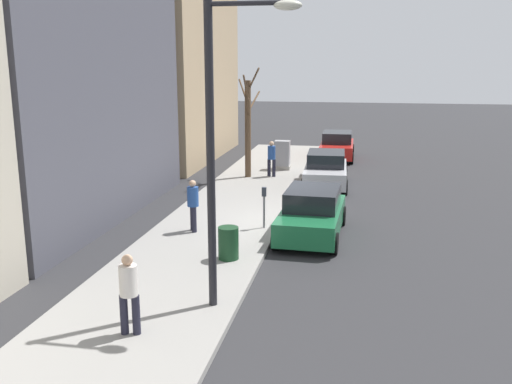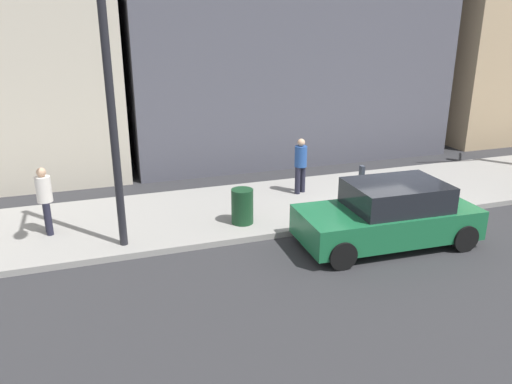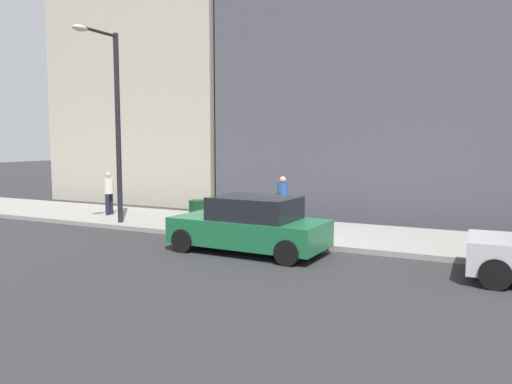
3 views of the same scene
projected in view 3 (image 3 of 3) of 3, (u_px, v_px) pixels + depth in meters
The scene contains 9 objects.
ground_plane at pixel (291, 247), 14.15m from camera, with size 120.00×120.00×0.00m, color #2B2B2D.
sidewalk at pixel (315, 233), 15.92m from camera, with size 4.00×36.00×0.15m, color gray.
parked_car_green at pixel (250, 225), 13.40m from camera, with size 2.06×4.26×1.52m.
parking_meter at pixel (279, 210), 14.71m from camera, with size 0.14×0.10×1.35m.
streetlamp at pixel (112, 111), 16.95m from camera, with size 1.97×0.32×6.50m.
trash_bin at pixel (198, 214), 16.53m from camera, with size 0.56×0.56×0.90m, color #14381E.
pedestrian_midblock at pixel (283, 198), 16.95m from camera, with size 0.36×0.37×1.66m.
pedestrian_far_corner at pixel (109, 191), 19.33m from camera, with size 0.40×0.36×1.66m.
office_block_center at pixel (389, 29), 23.45m from camera, with size 11.94×11.94×16.55m, color #4C4C56.
Camera 3 is at (-12.92, -5.28, 2.98)m, focal length 35.00 mm.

